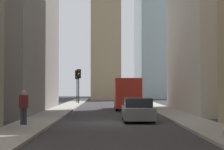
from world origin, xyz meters
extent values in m
plane|color=#302D30|center=(0.00, 0.00, 0.00)|extent=(135.00, 135.00, 0.00)
cube|color=gray|center=(0.00, 4.50, 0.07)|extent=(90.00, 2.20, 0.14)
cube|color=gray|center=(0.00, -4.50, 0.07)|extent=(90.00, 2.20, 0.14)
cube|color=#9E8966|center=(40.60, 0.59, 12.66)|extent=(4.76, 4.76, 25.33)
cube|color=red|center=(12.44, -1.40, 1.54)|extent=(4.60, 2.25, 2.60)
cube|color=#38383D|center=(15.64, -1.40, 1.19)|extent=(1.90, 2.25, 1.90)
cube|color=black|center=(15.64, -1.40, 1.79)|extent=(1.92, 2.09, 0.64)
cylinder|color=black|center=(15.64, -2.38, 0.44)|extent=(0.88, 0.28, 0.88)
cylinder|color=black|center=(15.64, -0.41, 0.44)|extent=(0.88, 0.28, 0.88)
cylinder|color=black|center=(11.04, -2.38, 0.44)|extent=(0.88, 0.28, 0.88)
cylinder|color=black|center=(11.04, -0.41, 0.44)|extent=(0.88, 0.28, 0.88)
cube|color=slate|center=(0.95, -1.40, 0.53)|extent=(4.30, 1.78, 0.70)
cube|color=black|center=(0.75, -1.40, 1.15)|extent=(2.10, 1.58, 0.54)
cylinder|color=black|center=(2.30, -2.18, 0.32)|extent=(0.64, 0.22, 0.64)
cylinder|color=black|center=(2.30, -0.62, 0.32)|extent=(0.64, 0.22, 0.64)
cylinder|color=black|center=(-0.40, -2.18, 0.32)|extent=(0.64, 0.22, 0.64)
cylinder|color=black|center=(-0.40, -0.62, 0.32)|extent=(0.64, 0.22, 0.64)
cylinder|color=black|center=(26.10, 4.16, 1.65)|extent=(0.12, 0.12, 3.01)
cube|color=black|center=(26.10, 4.16, 3.60)|extent=(0.28, 0.32, 0.90)
cube|color=black|center=(26.26, 4.16, 3.60)|extent=(0.03, 0.52, 1.10)
sphere|color=black|center=(25.94, 4.16, 3.90)|extent=(0.20, 0.20, 0.20)
sphere|color=black|center=(25.94, 4.16, 3.60)|extent=(0.20, 0.20, 0.20)
sphere|color=green|center=(25.94, 4.16, 3.30)|extent=(0.20, 0.20, 0.20)
cylinder|color=black|center=(24.29, 3.82, 1.68)|extent=(0.12, 0.12, 3.08)
cube|color=black|center=(24.29, 3.82, 3.67)|extent=(0.28, 0.32, 0.90)
cube|color=black|center=(24.44, 3.82, 3.67)|extent=(0.03, 0.52, 1.10)
sphere|color=black|center=(24.13, 3.82, 3.97)|extent=(0.20, 0.20, 0.20)
sphere|color=orange|center=(24.13, 3.82, 3.67)|extent=(0.20, 0.20, 0.20)
sphere|color=black|center=(24.13, 3.82, 3.37)|extent=(0.20, 0.20, 0.20)
cylinder|color=#33333D|center=(-2.62, 4.66, 0.57)|extent=(0.16, 0.16, 0.87)
cylinder|color=#33333D|center=(-2.62, 4.83, 0.57)|extent=(0.16, 0.16, 0.87)
cube|color=maroon|center=(-2.62, 4.74, 1.33)|extent=(0.26, 0.44, 0.65)
sphere|color=tan|center=(-2.62, 4.74, 1.81)|extent=(0.22, 0.22, 0.22)
cylinder|color=#999EA3|center=(-7.92, -3.99, 0.24)|extent=(0.07, 0.07, 0.20)
cylinder|color=#999EA3|center=(-7.92, -3.99, 0.38)|extent=(0.03, 0.03, 0.07)
camera|label=1|loc=(-23.03, 0.48, 2.08)|focal=63.48mm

